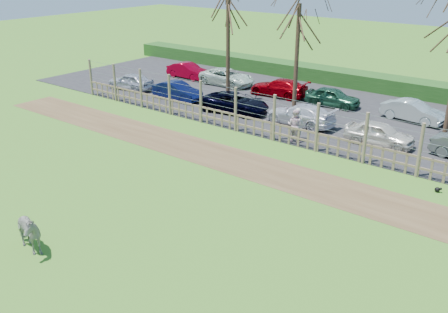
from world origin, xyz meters
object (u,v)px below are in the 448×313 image
Objects in this scene: tree_left at (228,15)px; visitor_a at (297,124)px; car_3 at (300,115)px; car_7 at (188,71)px; zebra at (25,232)px; car_11 at (413,111)px; car_1 at (177,91)px; car_4 at (380,133)px; car_2 at (235,103)px; car_9 at (279,88)px; car_10 at (333,97)px; car_8 at (227,77)px; tree_mid at (298,32)px; crow at (438,190)px; car_0 at (131,81)px; visitor_b at (295,125)px.

visitor_a is (7.41, -3.63, -4.71)m from tree_left.
car_3 is 1.14× the size of car_7.
tree_left is 19.95m from zebra.
car_1 is at bearing 116.07° from car_11.
car_1 is (-8.72, 16.62, -0.07)m from zebra.
car_3 is at bearing 82.87° from car_4.
car_2 and car_4 have the same top height.
car_3 is at bearing 40.43° from car_9.
visitor_a is at bearing -173.81° from car_10.
car_8 is at bearing 83.09° from car_10.
car_3 is 13.66m from car_7.
tree_mid reaches higher than car_7.
crow is at bearing -149.00° from car_11.
car_3 is at bearing 178.28° from car_10.
visitor_a is 0.49× the size of car_4.
car_4 is 0.85× the size of car_9.
tree_left reaches higher than car_4.
car_7 and car_9 have the same top height.
crow is 22.95m from car_0.
tree_mid is 13.40m from crow.
visitor_b is 7.94m from crow.
car_0 and car_4 have the same top height.
tree_left reaches higher than zebra.
car_10 is (1.54, 2.21, -4.23)m from tree_mid.
car_7 is 3.75m from car_8.
car_9 is at bearing -94.03° from car_8.
visitor_a is 15.56m from car_7.
car_0 is at bearing 111.59° from car_11.
car_11 is (11.16, 3.27, -4.98)m from tree_left.
tree_left reaches higher than car_8.
visitor_b is 15.05m from car_0.
tree_left reaches higher than car_0.
zebra is at bearing -72.43° from tree_left.
tree_left is at bearing -57.91° from car_1.
car_8 is (4.68, 5.34, 0.00)m from car_0.
car_1 is at bearing 82.88° from car_2.
tree_left is at bearing -35.35° from car_9.
car_0 reaches higher than crow.
car_0 is 0.97× the size of car_11.
zebra is 25.01m from car_7.
tree_left is at bearing -34.98° from visitor_a.
crow is 0.07× the size of car_8.
tree_left is 8.84m from car_7.
car_3 is (-1.10, 2.24, -0.26)m from visitor_a.
car_3 is 1.17× the size of car_4.
car_2 and car_7 have the same top height.
car_1 is (-10.29, 1.81, -0.26)m from visitor_a.
car_10 is at bearing 87.71° from car_9.
car_10 is (4.16, 4.96, 0.00)m from car_2.
tree_left is at bearing 78.01° from car_4.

